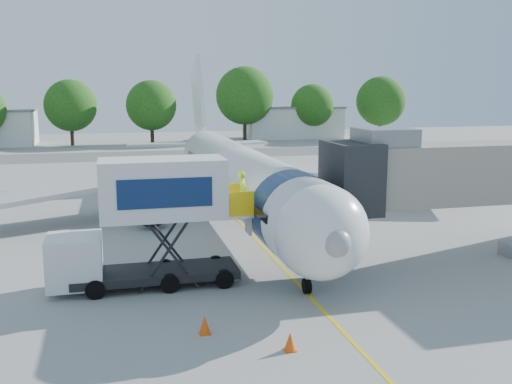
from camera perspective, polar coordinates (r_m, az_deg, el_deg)
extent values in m
plane|color=#999996|center=(32.84, -0.31, -4.46)|extent=(160.00, 160.00, 0.00)
cube|color=yellow|center=(32.84, -0.31, -4.45)|extent=(0.15, 70.00, 0.01)
cube|color=#59595B|center=(73.72, -8.03, 3.74)|extent=(120.00, 10.00, 0.01)
cylinder|color=silver|center=(35.09, -1.47, 1.51)|extent=(3.70, 28.00, 3.70)
sphere|color=silver|center=(21.89, 6.49, -4.00)|extent=(3.70, 3.70, 3.70)
sphere|color=gray|center=(20.50, 8.00, -5.03)|extent=(1.10, 1.10, 1.10)
cone|color=silver|center=(51.69, -5.55, 4.33)|extent=(3.70, 6.00, 3.70)
cube|color=silver|center=(52.41, -5.80, 9.01)|extent=(0.35, 7.26, 8.29)
cube|color=#B6B8BB|center=(41.28, 9.76, 1.72)|extent=(16.17, 9.32, 1.42)
cube|color=#B6B8BB|center=(37.89, -16.05, 0.69)|extent=(16.17, 9.32, 1.42)
cylinder|color=#999BA0|center=(38.32, 6.11, -0.37)|extent=(2.10, 3.60, 2.10)
cylinder|color=#999BA0|center=(36.12, -10.53, -1.15)|extent=(2.10, 3.60, 2.10)
cube|color=black|center=(21.51, 6.79, -3.03)|extent=(2.60, 1.39, 0.81)
cylinder|color=#0A1F4C|center=(24.65, 4.07, -2.33)|extent=(3.73, 2.00, 3.73)
cylinder|color=silver|center=(23.89, 5.11, -8.37)|extent=(0.16, 0.16, 1.50)
cylinder|color=black|center=(24.03, 5.10, -9.34)|extent=(0.25, 0.64, 0.64)
cylinder|color=black|center=(39.03, 1.33, -1.39)|extent=(0.35, 0.90, 0.90)
cylinder|color=black|center=(38.02, -6.26, -1.77)|extent=(0.35, 0.90, 0.90)
cube|color=gray|center=(29.26, 20.50, 1.84)|extent=(13.60, 2.60, 2.80)
cube|color=black|center=(26.32, 9.45, 1.47)|extent=(2.00, 3.20, 3.20)
cube|color=slate|center=(26.78, 12.73, 5.39)|extent=(2.40, 2.40, 0.80)
cylinder|color=black|center=(31.58, 23.95, -5.32)|extent=(0.30, 0.70, 0.70)
cube|color=black|center=(25.16, -9.98, -7.99)|extent=(7.00, 2.30, 0.35)
cube|color=silver|center=(24.95, -17.67, -6.56)|extent=(2.20, 2.20, 2.10)
cube|color=black|center=(24.83, -17.72, -5.57)|extent=(1.90, 2.10, 0.70)
cube|color=silver|center=(24.29, -9.31, 0.38)|extent=(5.20, 2.40, 2.50)
cube|color=#0A1F4C|center=(23.09, -9.06, -0.13)|extent=(3.80, 0.04, 1.20)
cube|color=silver|center=(24.96, -2.00, -2.03)|extent=(1.10, 2.20, 0.10)
cube|color=yellow|center=(23.84, -1.49, -1.26)|extent=(1.10, 0.06, 1.10)
cube|color=yellow|center=(25.86, -2.49, -0.35)|extent=(1.10, 0.06, 1.10)
cylinder|color=black|center=(24.55, -3.18, -8.68)|extent=(0.80, 0.25, 0.80)
cylinder|color=black|center=(26.51, -4.04, -7.23)|extent=(0.80, 0.25, 0.80)
cylinder|color=black|center=(24.20, -15.78, -9.36)|extent=(0.80, 0.25, 0.80)
cylinder|color=black|center=(26.19, -15.65, -7.83)|extent=(0.80, 0.25, 0.80)
imported|color=#B0E117|center=(24.84, -1.33, 0.09)|extent=(0.63, 0.75, 1.75)
cube|color=silver|center=(18.71, 20.14, -14.83)|extent=(3.53, 2.47, 1.28)
cube|color=#0A1F4C|center=(18.55, 20.22, -13.68)|extent=(2.19, 2.00, 0.32)
cylinder|color=black|center=(17.60, 18.94, -17.60)|extent=(0.68, 0.40, 0.64)
cylinder|color=black|center=(18.35, 15.81, -16.20)|extent=(0.68, 0.40, 0.64)
cylinder|color=black|center=(19.44, 24.08, -15.17)|extent=(0.68, 0.40, 0.64)
cylinder|color=black|center=(20.12, 21.05, -14.06)|extent=(0.68, 0.40, 0.64)
cone|color=#E34B0B|center=(19.12, 3.43, -14.68)|extent=(0.40, 0.40, 0.64)
cube|color=#E34B0B|center=(19.25, 3.42, -15.49)|extent=(0.37, 0.37, 0.04)
cone|color=#E34B0B|center=(20.33, -5.15, -13.08)|extent=(0.41, 0.41, 0.66)
cube|color=#E34B0B|center=(20.46, -5.13, -13.88)|extent=(0.38, 0.38, 0.04)
cube|color=silver|center=(97.60, 3.71, 6.89)|extent=(16.00, 7.00, 5.00)
cube|color=slate|center=(97.47, 3.73, 8.45)|extent=(16.40, 7.40, 0.30)
cylinder|color=#382314|center=(88.65, -17.91, 5.54)|extent=(0.56, 0.56, 3.40)
sphere|color=#1B4312|center=(88.44, -18.06, 8.23)|extent=(7.56, 7.56, 7.56)
cylinder|color=#382314|center=(88.04, -10.34, 5.84)|extent=(0.56, 0.56, 3.38)
sphere|color=#1B4312|center=(87.82, -10.43, 8.52)|extent=(7.50, 7.50, 7.50)
cylinder|color=#382314|center=(92.49, -1.13, 6.46)|extent=(0.56, 0.56, 4.16)
sphere|color=#1B4312|center=(92.29, -1.14, 9.61)|extent=(9.24, 9.24, 9.24)
cylinder|color=#382314|center=(96.30, 5.61, 6.28)|extent=(0.56, 0.56, 3.19)
sphere|color=#1B4312|center=(96.10, 5.65, 8.60)|extent=(7.09, 7.09, 7.09)
cylinder|color=#382314|center=(97.09, 12.27, 6.25)|extent=(0.56, 0.56, 3.63)
sphere|color=#1B4312|center=(96.89, 12.37, 8.87)|extent=(8.06, 8.06, 8.06)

